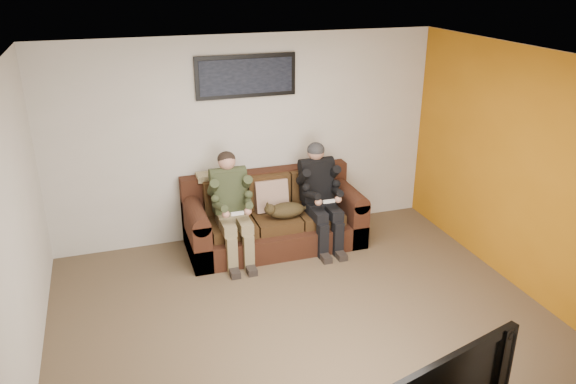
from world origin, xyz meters
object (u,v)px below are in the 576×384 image
object	(u,v)px
sofa	(273,218)
person_left	(231,201)
person_right	(320,190)
cat	(285,210)
framed_poster	(246,76)

from	to	relation	value
sofa	person_left	bearing A→B (deg)	-161.99
person_left	sofa	bearing A→B (deg)	18.01
sofa	person_left	xyz separation A→B (m)	(-0.57, -0.18, 0.39)
sofa	person_right	bearing A→B (deg)	-17.97
cat	framed_poster	world-z (taller)	framed_poster
person_right	framed_poster	xyz separation A→B (m)	(-0.77, 0.57, 1.37)
sofa	framed_poster	xyz separation A→B (m)	(-0.20, 0.39, 1.76)
cat	sofa	bearing A→B (deg)	111.78
sofa	cat	bearing A→B (deg)	-68.22
framed_poster	person_right	bearing A→B (deg)	-36.65
person_right	framed_poster	world-z (taller)	framed_poster
person_right	cat	bearing A→B (deg)	-174.73
cat	framed_poster	xyz separation A→B (m)	(-0.29, 0.62, 1.56)
person_right	cat	distance (m)	0.52
sofa	cat	distance (m)	0.32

